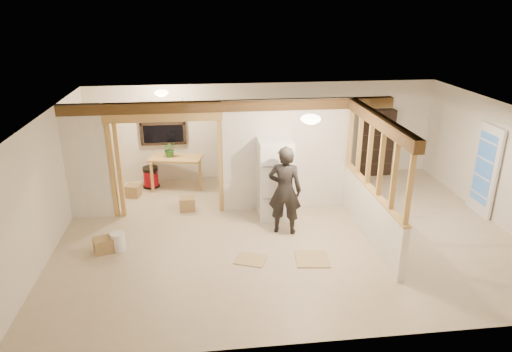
{
  "coord_description": "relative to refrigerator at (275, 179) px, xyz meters",
  "views": [
    {
      "loc": [
        -1.58,
        -8.19,
        4.41
      ],
      "look_at": [
        -0.56,
        0.4,
        1.1
      ],
      "focal_mm": 32.0,
      "sensor_mm": 36.0,
      "label": 1
    }
  ],
  "objects": [
    {
      "name": "ceiling_dome_util",
      "position": [
        -2.39,
        1.51,
        1.62
      ],
      "size": [
        0.32,
        0.32,
        0.14
      ],
      "primitive_type": "ellipsoid",
      "color": "#FFEABF",
      "rests_on": "ceiling"
    },
    {
      "name": "bucket",
      "position": [
        -3.16,
        -1.13,
        -0.69
      ],
      "size": [
        0.36,
        0.36,
        0.35
      ],
      "primitive_type": "cylinder",
      "rotation": [
        0.0,
        0.0,
        0.38
      ],
      "color": "silver",
      "rests_on": "floor"
    },
    {
      "name": "french_door",
      "position": [
        4.53,
        -0.39,
        0.14
      ],
      "size": [
        0.12,
        0.86,
        2.0
      ],
      "primitive_type": "cube",
      "color": "white",
      "rests_on": "floor"
    },
    {
      "name": "header_beam_back",
      "position": [
        -0.89,
        0.41,
        1.52
      ],
      "size": [
        7.0,
        0.18,
        0.22
      ],
      "primitive_type": "cube",
      "color": "brown",
      "rests_on": "ceiling"
    },
    {
      "name": "shop_vac",
      "position": [
        -2.84,
        2.0,
        -0.59
      ],
      "size": [
        0.55,
        0.55,
        0.54
      ],
      "primitive_type": "cylinder",
      "rotation": [
        0.0,
        0.0,
        -0.41
      ],
      "color": "#9C0713",
      "rests_on": "floor"
    },
    {
      "name": "wall_right",
      "position": [
        4.61,
        -0.79,
        0.39
      ],
      "size": [
        0.01,
        6.5,
        2.5
      ],
      "primitive_type": "cube",
      "color": "silver",
      "rests_on": "floor"
    },
    {
      "name": "header_beam_right",
      "position": [
        1.71,
        -1.19,
        1.52
      ],
      "size": [
        0.18,
        3.3,
        0.22
      ],
      "primitive_type": "cube",
      "color": "brown",
      "rests_on": "ceiling"
    },
    {
      "name": "box_util_a",
      "position": [
        -1.9,
        0.51,
        -0.71
      ],
      "size": [
        0.35,
        0.31,
        0.3
      ],
      "primitive_type": "cube",
      "rotation": [
        0.0,
        0.0,
        0.03
      ],
      "color": "#9F7D4D",
      "rests_on": "floor"
    },
    {
      "name": "wall_front",
      "position": [
        0.11,
        -4.04,
        0.39
      ],
      "size": [
        9.0,
        0.01,
        2.5
      ],
      "primitive_type": "cube",
      "color": "silver",
      "rests_on": "floor"
    },
    {
      "name": "ceiling_dome_main",
      "position": [
        0.41,
        -1.29,
        1.62
      ],
      "size": [
        0.36,
        0.36,
        0.16
      ],
      "primitive_type": "ellipsoid",
      "color": "#FFEABF",
      "rests_on": "ceiling"
    },
    {
      "name": "partition_left_stub",
      "position": [
        -3.94,
        0.41,
        0.39
      ],
      "size": [
        0.9,
        0.12,
        2.5
      ],
      "primitive_type": "cube",
      "color": "white",
      "rests_on": "floor"
    },
    {
      "name": "box_front",
      "position": [
        -3.42,
        -1.18,
        -0.72
      ],
      "size": [
        0.43,
        0.4,
        0.29
      ],
      "primitive_type": "cube",
      "rotation": [
        0.0,
        0.0,
        0.36
      ],
      "color": "#9F7D4D",
      "rests_on": "floor"
    },
    {
      "name": "wall_left",
      "position": [
        -4.39,
        -0.79,
        0.39
      ],
      "size": [
        0.01,
        6.5,
        2.5
      ],
      "primitive_type": "cube",
      "color": "silver",
      "rests_on": "floor"
    },
    {
      "name": "ceiling",
      "position": [
        0.11,
        -0.79,
        1.64
      ],
      "size": [
        9.0,
        6.5,
        0.01
      ],
      "primitive_type": "cube",
      "color": "white"
    },
    {
      "name": "pony_wall",
      "position": [
        1.71,
        -1.19,
        -0.36
      ],
      "size": [
        0.12,
        3.2,
        1.0
      ],
      "primitive_type": "cube",
      "color": "white",
      "rests_on": "floor"
    },
    {
      "name": "floor_panel_near",
      "position": [
        0.41,
        -1.91,
        -0.85
      ],
      "size": [
        0.67,
        0.67,
        0.02
      ],
      "primitive_type": "cube",
      "rotation": [
        0.0,
        0.0,
        -0.11
      ],
      "color": "tan",
      "rests_on": "floor"
    },
    {
      "name": "doorway_frame",
      "position": [
        -2.29,
        0.41,
        0.24
      ],
      "size": [
        2.46,
        0.14,
        2.2
      ],
      "primitive_type": "cube",
      "color": "tan",
      "rests_on": "floor"
    },
    {
      "name": "hanging_bulb",
      "position": [
        -1.89,
        0.81,
        1.32
      ],
      "size": [
        0.07,
        0.07,
        0.07
      ],
      "primitive_type": "ellipsoid",
      "color": "#FFD88C",
      "rests_on": "ceiling"
    },
    {
      "name": "box_util_b",
      "position": [
        -3.22,
        1.45,
        -0.72
      ],
      "size": [
        0.38,
        0.38,
        0.29
      ],
      "primitive_type": "cube",
      "rotation": [
        0.0,
        0.0,
        -0.26
      ],
      "color": "#9F7D4D",
      "rests_on": "floor"
    },
    {
      "name": "potted_plant",
      "position": [
        -2.32,
        1.96,
        0.14
      ],
      "size": [
        0.37,
        0.33,
        0.4
      ],
      "primitive_type": "imported",
      "rotation": [
        0.0,
        0.0,
        -0.05
      ],
      "color": "#30612B",
      "rests_on": "work_table"
    },
    {
      "name": "wall_back",
      "position": [
        0.11,
        2.46,
        0.39
      ],
      "size": [
        9.0,
        0.01,
        2.5
      ],
      "primitive_type": "cube",
      "color": "silver",
      "rests_on": "floor"
    },
    {
      "name": "window_back",
      "position": [
        -2.49,
        2.38,
        0.69
      ],
      "size": [
        1.12,
        0.1,
        1.1
      ],
      "primitive_type": "cube",
      "color": "black",
      "rests_on": "wall_back"
    },
    {
      "name": "floor",
      "position": [
        0.11,
        -0.79,
        -0.87
      ],
      "size": [
        9.0,
        6.5,
        0.01
      ],
      "primitive_type": "cube",
      "color": "#C5B092",
      "rests_on": "ground"
    },
    {
      "name": "stud_partition",
      "position": [
        1.71,
        -1.19,
        0.8
      ],
      "size": [
        0.14,
        3.2,
        1.32
      ],
      "primitive_type": "cube",
      "color": "tan",
      "rests_on": "pony_wall"
    },
    {
      "name": "work_table",
      "position": [
        -2.19,
        1.91,
        -0.46
      ],
      "size": [
        1.38,
        0.89,
        0.8
      ],
      "primitive_type": "cube",
      "rotation": [
        0.0,
        0.0,
        -0.21
      ],
      "color": "tan",
      "rests_on": "floor"
    },
    {
      "name": "refrigerator",
      "position": [
        0.0,
        0.0,
        0.0
      ],
      "size": [
        0.71,
        0.69,
        1.73
      ],
      "primitive_type": "cube",
      "color": "silver",
      "rests_on": "floor"
    },
    {
      "name": "partition_center",
      "position": [
        0.31,
        0.41,
        0.39
      ],
      "size": [
        2.8,
        0.12,
        2.5
      ],
      "primitive_type": "cube",
      "color": "white",
      "rests_on": "floor"
    },
    {
      "name": "woman",
      "position": [
        0.08,
        -0.78,
        0.05
      ],
      "size": [
        0.77,
        0.62,
        1.83
      ],
      "primitive_type": "imported",
      "rotation": [
        0.0,
        0.0,
        2.83
      ],
      "color": "black",
      "rests_on": "floor"
    },
    {
      "name": "floor_panel_far",
      "position": [
        -0.71,
        -1.8,
        -0.85
      ],
      "size": [
        0.67,
        0.61,
        0.02
      ],
      "primitive_type": "cube",
      "rotation": [
        0.0,
        0.0,
        -0.38
      ],
      "color": "tan",
      "rests_on": "floor"
    },
    {
      "name": "bookshelf",
      "position": [
        3.08,
        2.24,
        0.03
      ],
      "size": [
        0.89,
        0.3,
        1.79
      ],
      "primitive_type": "cube",
      "color": "black",
      "rests_on": "floor"
    }
  ]
}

